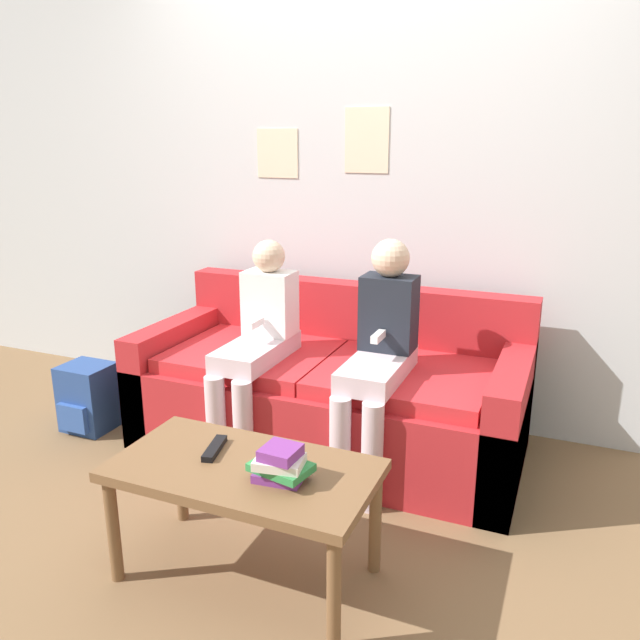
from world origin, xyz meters
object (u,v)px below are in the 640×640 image
Objects in this scene: couch at (330,393)px; backpack at (88,398)px; coffee_table at (244,480)px; person_right at (379,350)px; person_left at (257,340)px; tv_remote at (215,448)px.

backpack is (-1.24, -0.34, -0.10)m from couch.
coffee_table is 0.84× the size of person_right.
backpack is at bearing -174.74° from person_right.
person_left reaches higher than tv_remote.
person_right is (0.20, 0.84, 0.22)m from coffee_table.
person_left is at bearing 94.22° from tv_remote.
coffee_table is at bearing -84.43° from couch.
couch is 2.08× the size of coffee_table.
tv_remote is (-0.14, 0.05, 0.06)m from coffee_table.
person_left reaches higher than backpack.
person_left is 5.88× the size of tv_remote.
tv_remote is at bearing -92.43° from couch.
tv_remote is 0.49× the size of backpack.
backpack is (-1.55, -0.14, -0.42)m from person_right.
coffee_table is at bearing -27.54° from backpack.
coffee_table is at bearing -32.77° from tv_remote.
tv_remote is at bearing -113.67° from person_right.
couch is at bearing 34.69° from person_left.
backpack is at bearing 137.99° from tv_remote.
person_left is (-0.29, -0.20, 0.30)m from couch.
backpack is (-1.20, 0.65, -0.26)m from tv_remote.
person_left reaches higher than coffee_table.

